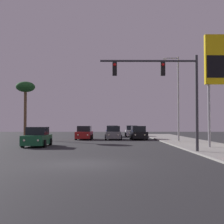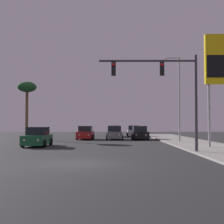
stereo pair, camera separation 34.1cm
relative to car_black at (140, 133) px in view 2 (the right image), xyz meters
name	(u,v)px [view 2 (the right image)]	position (x,y,z in m)	size (l,w,h in m)	color
ground_plane	(78,164)	(-4.97, -23.38, -0.76)	(120.00, 120.00, 0.00)	#28282B
sidewalk_right	(209,147)	(4.53, -13.38, -0.70)	(5.00, 60.00, 0.12)	gray
car_black	(140,133)	(0.00, 0.00, 0.00)	(2.04, 4.34, 1.68)	black
car_green	(38,137)	(-9.84, -11.60, 0.00)	(2.04, 4.32, 1.68)	#195933
car_grey	(114,133)	(-3.12, -0.11, 0.00)	(2.04, 4.31, 1.68)	slate
car_silver	(134,132)	(-0.19, 8.89, 0.00)	(2.04, 4.32, 1.68)	#B7B7BC
car_red	(86,133)	(-6.73, 0.14, 0.00)	(2.04, 4.34, 1.68)	maroon
car_blue	(114,132)	(-3.13, 8.15, 0.00)	(2.04, 4.34, 1.68)	navy
traffic_light_mast	(168,83)	(0.48, -17.78, 3.93)	(6.63, 0.36, 6.50)	#38383D
street_lamp	(178,94)	(3.62, -5.72, 4.36)	(1.74, 0.24, 9.00)	#99999E
gas_station_sign	(217,65)	(5.09, -13.94, 5.86)	(2.00, 0.42, 9.00)	#99999E
palm_tree_mid	(27,90)	(-14.24, 0.62, 5.53)	(2.40, 2.40, 7.29)	brown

